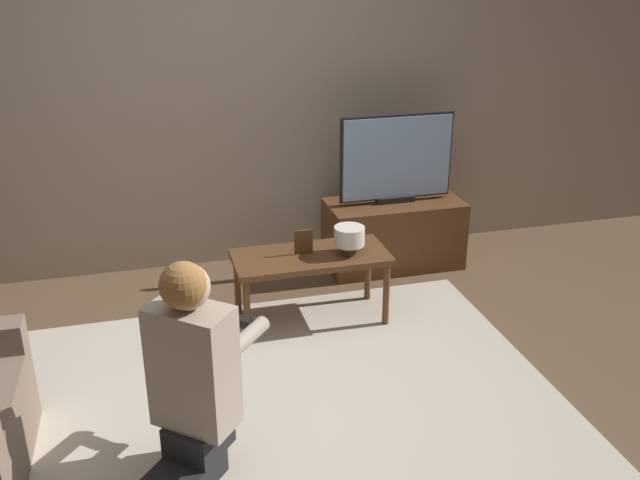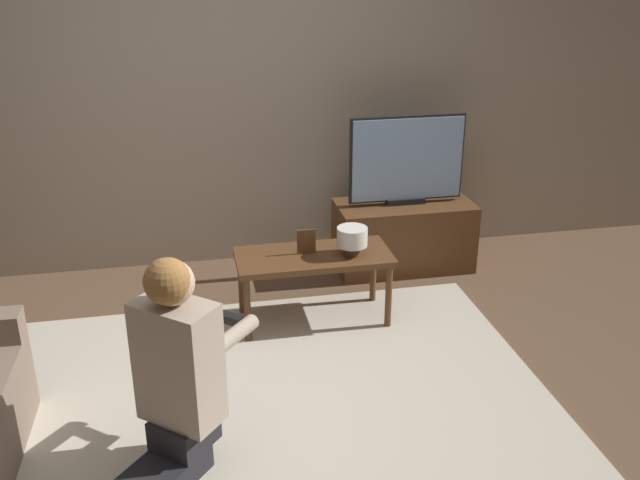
{
  "view_description": "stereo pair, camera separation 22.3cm",
  "coord_description": "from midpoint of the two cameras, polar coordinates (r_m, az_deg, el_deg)",
  "views": [
    {
      "loc": [
        -0.6,
        -2.87,
        2.15
      ],
      "look_at": [
        0.33,
        0.59,
        0.65
      ],
      "focal_mm": 40.0,
      "sensor_mm": 36.0,
      "label": 1
    },
    {
      "loc": [
        -0.38,
        -2.92,
        2.15
      ],
      "look_at": [
        0.33,
        0.59,
        0.65
      ],
      "focal_mm": 40.0,
      "sensor_mm": 36.0,
      "label": 2
    }
  ],
  "objects": [
    {
      "name": "person_kneeling",
      "position": [
        3.04,
        -12.35,
        -10.51
      ],
      "size": [
        0.69,
        0.75,
        1.0
      ],
      "rotation": [
        0.0,
        0.0,
        2.43
      ],
      "color": "#232328",
      "rests_on": "rug"
    },
    {
      "name": "ground_plane",
      "position": [
        3.64,
        -4.55,
        -13.57
      ],
      "size": [
        10.0,
        10.0,
        0.0
      ],
      "primitive_type": "plane",
      "color": "brown"
    },
    {
      "name": "rug",
      "position": [
        3.63,
        -4.56,
        -13.46
      ],
      "size": [
        2.77,
        2.29,
        0.02
      ],
      "color": "beige",
      "rests_on": "ground_plane"
    },
    {
      "name": "tv",
      "position": [
        4.88,
        4.83,
        6.5
      ],
      "size": [
        0.8,
        0.08,
        0.61
      ],
      "color": "black",
      "rests_on": "tv_stand"
    },
    {
      "name": "tv_stand",
      "position": [
        5.06,
        4.64,
        0.49
      ],
      "size": [
        0.94,
        0.44,
        0.48
      ],
      "color": "brown",
      "rests_on": "ground_plane"
    },
    {
      "name": "picture_frame",
      "position": [
        4.18,
        -2.87,
        -0.18
      ],
      "size": [
        0.11,
        0.01,
        0.15
      ],
      "color": "brown",
      "rests_on": "coffee_table"
    },
    {
      "name": "wall_back",
      "position": [
        4.92,
        -9.38,
        12.5
      ],
      "size": [
        10.0,
        0.06,
        2.6
      ],
      "color": "tan",
      "rests_on": "ground_plane"
    },
    {
      "name": "table_lamp",
      "position": [
        4.16,
        0.83,
        0.16
      ],
      "size": [
        0.18,
        0.18,
        0.17
      ],
      "color": "#4C3823",
      "rests_on": "coffee_table"
    },
    {
      "name": "coffee_table",
      "position": [
        4.22,
        -2.26,
        -1.84
      ],
      "size": [
        0.92,
        0.42,
        0.45
      ],
      "color": "brown",
      "rests_on": "ground_plane"
    }
  ]
}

